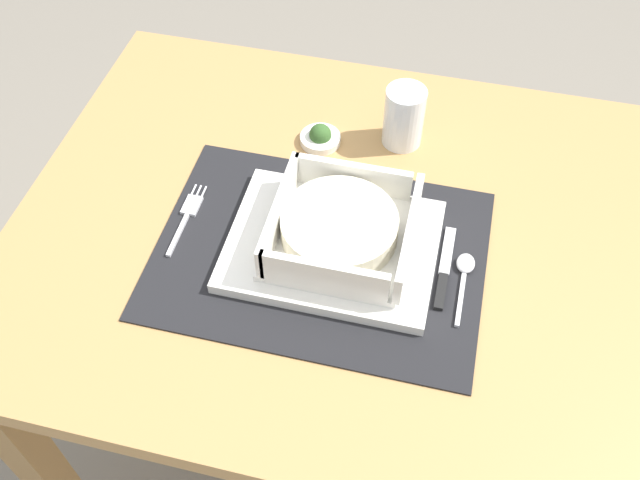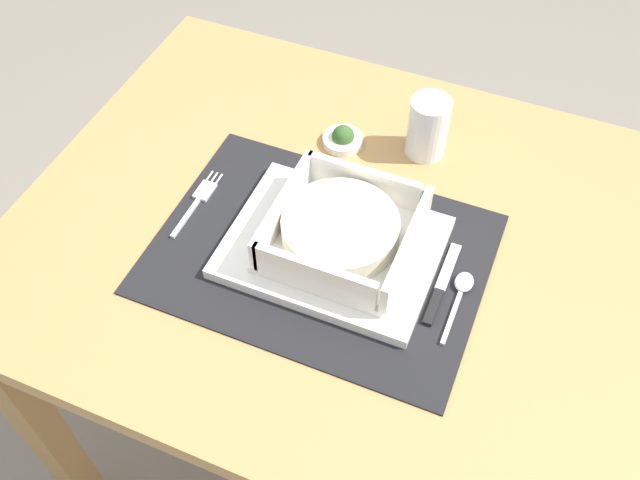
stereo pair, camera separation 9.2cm
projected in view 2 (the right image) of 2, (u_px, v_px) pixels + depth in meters
name	position (u px, v px, depth m)	size (l,w,h in m)	color
ground_plane	(338.00, 445.00, 1.54)	(6.00, 6.00, 0.00)	gray
dining_table	(347.00, 279.00, 1.05)	(0.91, 0.72, 0.73)	#B2844C
placemat	(320.00, 253.00, 0.94)	(0.43, 0.32, 0.00)	black
serving_plate	(333.00, 247.00, 0.94)	(0.27, 0.21, 0.02)	white
porridge_bowl	(344.00, 232.00, 0.91)	(0.18, 0.18, 0.06)	white
fork	(199.00, 199.00, 1.00)	(0.02, 0.13, 0.00)	silver
spoon	(462.00, 289.00, 0.90)	(0.02, 0.11, 0.01)	silver
butter_knife	(440.00, 288.00, 0.90)	(0.01, 0.13, 0.01)	black
drinking_glass	(427.00, 130.00, 1.03)	(0.06, 0.06, 0.09)	white
condiment_saucer	(343.00, 138.00, 1.07)	(0.06, 0.06, 0.03)	white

